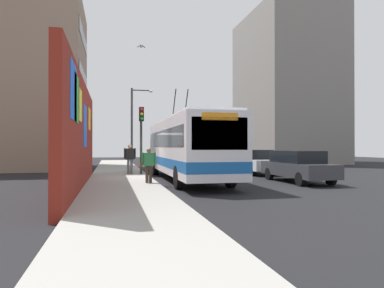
{
  "coord_description": "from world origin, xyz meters",
  "views": [
    {
      "loc": [
        -19.56,
        2.11,
        1.79
      ],
      "look_at": [
        0.27,
        -2.47,
        1.94
      ],
      "focal_mm": 32.98,
      "sensor_mm": 36.0,
      "label": 1
    }
  ],
  "objects_px": {
    "city_bus": "(186,146)",
    "street_lamp": "(134,121)",
    "pedestrian_midblock": "(130,157)",
    "traffic_light": "(141,129)",
    "parked_car_silver": "(227,158)",
    "pedestrian_at_curb": "(149,163)",
    "parked_car_red": "(207,156)",
    "parked_car_white": "(253,161)",
    "parked_car_dark_gray": "(297,166)"
  },
  "relations": [
    {
      "from": "parked_car_silver",
      "to": "pedestrian_midblock",
      "type": "distance_m",
      "value": 9.88
    },
    {
      "from": "city_bus",
      "to": "pedestrian_at_curb",
      "type": "height_order",
      "value": "city_bus"
    },
    {
      "from": "parked_car_dark_gray",
      "to": "parked_car_white",
      "type": "relative_size",
      "value": 0.99
    },
    {
      "from": "parked_car_white",
      "to": "traffic_light",
      "type": "height_order",
      "value": "traffic_light"
    },
    {
      "from": "parked_car_silver",
      "to": "pedestrian_at_curb",
      "type": "relative_size",
      "value": 2.88
    },
    {
      "from": "parked_car_dark_gray",
      "to": "parked_car_red",
      "type": "relative_size",
      "value": 1.06
    },
    {
      "from": "parked_car_red",
      "to": "pedestrian_at_curb",
      "type": "xyz_separation_m",
      "value": [
        -17.04,
        7.45,
        0.22
      ]
    },
    {
      "from": "parked_car_silver",
      "to": "pedestrian_midblock",
      "type": "relative_size",
      "value": 2.57
    },
    {
      "from": "pedestrian_midblock",
      "to": "street_lamp",
      "type": "bearing_deg",
      "value": -5.59
    },
    {
      "from": "pedestrian_at_curb",
      "to": "parked_car_dark_gray",
      "type": "bearing_deg",
      "value": -89.59
    },
    {
      "from": "city_bus",
      "to": "parked_car_dark_gray",
      "type": "relative_size",
      "value": 2.46
    },
    {
      "from": "parked_car_red",
      "to": "street_lamp",
      "type": "distance_m",
      "value": 8.8
    },
    {
      "from": "parked_car_white",
      "to": "parked_car_red",
      "type": "distance_m",
      "value": 11.42
    },
    {
      "from": "city_bus",
      "to": "traffic_light",
      "type": "distance_m",
      "value": 3.61
    },
    {
      "from": "parked_car_dark_gray",
      "to": "traffic_light",
      "type": "bearing_deg",
      "value": 55.54
    },
    {
      "from": "pedestrian_midblock",
      "to": "street_lamp",
      "type": "xyz_separation_m",
      "value": [
        7.76,
        -0.76,
        2.65
      ]
    },
    {
      "from": "street_lamp",
      "to": "parked_car_red",
      "type": "bearing_deg",
      "value": -61.19
    },
    {
      "from": "pedestrian_midblock",
      "to": "traffic_light",
      "type": "xyz_separation_m",
      "value": [
        -0.2,
        -0.66,
        1.66
      ]
    },
    {
      "from": "pedestrian_midblock",
      "to": "parked_car_red",
      "type": "bearing_deg",
      "value": -34.28
    },
    {
      "from": "city_bus",
      "to": "parked_car_dark_gray",
      "type": "bearing_deg",
      "value": -114.14
    },
    {
      "from": "parked_car_silver",
      "to": "pedestrian_midblock",
      "type": "height_order",
      "value": "pedestrian_midblock"
    },
    {
      "from": "city_bus",
      "to": "pedestrian_at_curb",
      "type": "xyz_separation_m",
      "value": [
        -2.38,
        2.25,
        -0.76
      ]
    },
    {
      "from": "parked_car_red",
      "to": "city_bus",
      "type": "bearing_deg",
      "value": 160.47
    },
    {
      "from": "city_bus",
      "to": "parked_car_white",
      "type": "xyz_separation_m",
      "value": [
        3.24,
        -5.2,
        -0.98
      ]
    },
    {
      "from": "city_bus",
      "to": "pedestrian_at_curb",
      "type": "relative_size",
      "value": 7.64
    },
    {
      "from": "parked_car_dark_gray",
      "to": "parked_car_red",
      "type": "bearing_deg",
      "value": 0.0
    },
    {
      "from": "parked_car_silver",
      "to": "traffic_light",
      "type": "xyz_separation_m",
      "value": [
        -5.99,
        7.35,
        2.02
      ]
    },
    {
      "from": "city_bus",
      "to": "street_lamp",
      "type": "distance_m",
      "value": 11.06
    },
    {
      "from": "pedestrian_midblock",
      "to": "parked_car_silver",
      "type": "bearing_deg",
      "value": -54.15
    },
    {
      "from": "city_bus",
      "to": "pedestrian_midblock",
      "type": "bearing_deg",
      "value": 43.87
    },
    {
      "from": "parked_car_silver",
      "to": "street_lamp",
      "type": "distance_m",
      "value": 8.09
    },
    {
      "from": "parked_car_silver",
      "to": "parked_car_red",
      "type": "relative_size",
      "value": 0.98
    },
    {
      "from": "street_lamp",
      "to": "pedestrian_midblock",
      "type": "bearing_deg",
      "value": 174.41
    },
    {
      "from": "pedestrian_at_curb",
      "to": "parked_car_red",
      "type": "bearing_deg",
      "value": -23.6
    },
    {
      "from": "parked_car_silver",
      "to": "traffic_light",
      "type": "distance_m",
      "value": 9.69
    },
    {
      "from": "parked_car_silver",
      "to": "pedestrian_at_curb",
      "type": "distance_m",
      "value": 13.36
    },
    {
      "from": "parked_car_dark_gray",
      "to": "street_lamp",
      "type": "relative_size",
      "value": 0.76
    },
    {
      "from": "traffic_light",
      "to": "pedestrian_midblock",
      "type": "bearing_deg",
      "value": 72.75
    },
    {
      "from": "parked_car_white",
      "to": "parked_car_silver",
      "type": "xyz_separation_m",
      "value": [
        5.46,
        0.0,
        -0.0
      ]
    },
    {
      "from": "parked_car_silver",
      "to": "traffic_light",
      "type": "relative_size",
      "value": 1.13
    },
    {
      "from": "parked_car_silver",
      "to": "street_lamp",
      "type": "relative_size",
      "value": 0.71
    },
    {
      "from": "street_lamp",
      "to": "city_bus",
      "type": "bearing_deg",
      "value": -169.15
    },
    {
      "from": "parked_car_dark_gray",
      "to": "pedestrian_at_curb",
      "type": "xyz_separation_m",
      "value": [
        -0.05,
        7.45,
        0.22
      ]
    },
    {
      "from": "parked_car_red",
      "to": "parked_car_white",
      "type": "bearing_deg",
      "value": -180.0
    },
    {
      "from": "city_bus",
      "to": "parked_car_red",
      "type": "relative_size",
      "value": 2.61
    },
    {
      "from": "parked_car_silver",
      "to": "city_bus",
      "type": "bearing_deg",
      "value": 149.14
    },
    {
      "from": "parked_car_silver",
      "to": "parked_car_red",
      "type": "xyz_separation_m",
      "value": [
        5.96,
        0.0,
        0.0
      ]
    },
    {
      "from": "pedestrian_at_curb",
      "to": "street_lamp",
      "type": "relative_size",
      "value": 0.25
    },
    {
      "from": "street_lamp",
      "to": "parked_car_silver",
      "type": "bearing_deg",
      "value": -105.22
    },
    {
      "from": "city_bus",
      "to": "parked_car_dark_gray",
      "type": "height_order",
      "value": "city_bus"
    }
  ]
}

